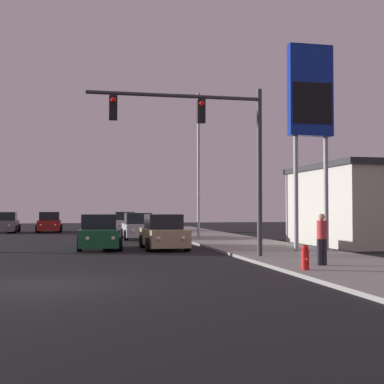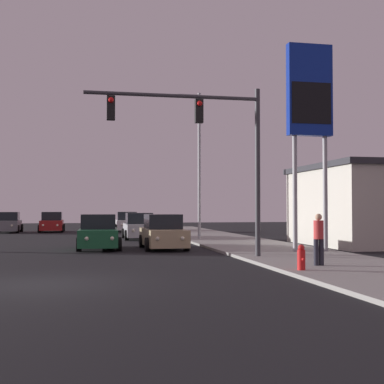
# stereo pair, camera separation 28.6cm
# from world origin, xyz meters

# --- Properties ---
(ground_plane) EXTENTS (120.00, 120.00, 0.00)m
(ground_plane) POSITION_xyz_m (0.00, 0.00, 0.00)
(ground_plane) COLOR black
(sidewalk_right) EXTENTS (5.00, 60.00, 0.12)m
(sidewalk_right) POSITION_xyz_m (9.50, 10.00, 0.06)
(sidewalk_right) COLOR gray
(sidewalk_right) RESTS_ON ground
(car_red) EXTENTS (2.04, 4.32, 1.68)m
(car_red) POSITION_xyz_m (-1.61, 32.11, 0.76)
(car_red) COLOR maroon
(car_red) RESTS_ON ground
(car_white) EXTENTS (2.04, 4.33, 1.68)m
(car_white) POSITION_xyz_m (4.66, 31.93, 0.76)
(car_white) COLOR silver
(car_white) RESTS_ON ground
(car_silver) EXTENTS (2.04, 4.31, 1.68)m
(car_silver) POSITION_xyz_m (4.56, 20.10, 0.76)
(car_silver) COLOR #B7B7BC
(car_silver) RESTS_ON ground
(car_tan) EXTENTS (2.04, 4.33, 1.68)m
(car_tan) POSITION_xyz_m (4.86, 11.31, 0.76)
(car_tan) COLOR tan
(car_tan) RESTS_ON ground
(car_grey) EXTENTS (2.04, 4.34, 1.68)m
(car_grey) POSITION_xyz_m (-5.05, 31.61, 0.76)
(car_grey) COLOR slate
(car_grey) RESTS_ON ground
(car_green) EXTENTS (2.04, 4.34, 1.68)m
(car_green) POSITION_xyz_m (1.80, 11.90, 0.76)
(car_green) COLOR #195933
(car_green) RESTS_ON ground
(traffic_light_mast) EXTENTS (6.76, 0.36, 6.50)m
(traffic_light_mast) POSITION_xyz_m (5.84, 5.51, 4.70)
(traffic_light_mast) COLOR #38383D
(traffic_light_mast) RESTS_ON sidewalk_right
(street_lamp) EXTENTS (1.74, 0.24, 9.00)m
(street_lamp) POSITION_xyz_m (7.91, 17.85, 5.12)
(street_lamp) COLOR #99999E
(street_lamp) RESTS_ON sidewalk_right
(gas_station_sign) EXTENTS (2.00, 0.42, 9.00)m
(gas_station_sign) POSITION_xyz_m (10.73, 7.38, 6.62)
(gas_station_sign) COLOR #99999E
(gas_station_sign) RESTS_ON sidewalk_right
(fire_hydrant) EXTENTS (0.24, 0.34, 0.76)m
(fire_hydrant) POSITION_xyz_m (7.52, 0.76, 0.49)
(fire_hydrant) COLOR red
(fire_hydrant) RESTS_ON sidewalk_right
(pedestrian_on_sidewalk) EXTENTS (0.34, 0.32, 1.67)m
(pedestrian_on_sidewalk) POSITION_xyz_m (8.59, 1.88, 1.03)
(pedestrian_on_sidewalk) COLOR #23232D
(pedestrian_on_sidewalk) RESTS_ON sidewalk_right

